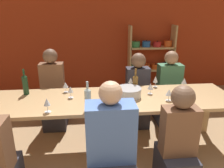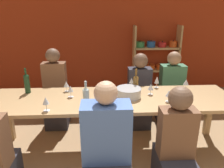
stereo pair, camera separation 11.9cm
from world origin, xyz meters
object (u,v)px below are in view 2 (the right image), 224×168
(wine_glass_white_a, at_px, (71,89))
(wine_glass_white_c, at_px, (66,84))
(wine_bottle_green, at_px, (136,83))
(wine_glass_red_c, at_px, (132,81))
(wine_glass_empty_b, at_px, (169,94))
(dining_table, at_px, (112,104))
(wine_glass_empty_a, at_px, (46,101))
(wine_bottle_amber, at_px, (27,83))
(person_near_c, at_px, (174,152))
(person_near_b, at_px, (106,160))
(wine_bottle_dark, at_px, (86,98))
(wine_glass_white_b, at_px, (157,80))
(wine_glass_red_a, at_px, (186,82))
(person_far_b, at_px, (56,97))
(wine_glass_red_b, at_px, (151,87))
(person_far_a, at_px, (170,97))
(shelf_unit, at_px, (155,66))
(person_far_c, at_px, (139,99))
(mixing_bowl, at_px, (129,92))

(wine_glass_white_a, height_order, wine_glass_white_c, wine_glass_white_a)
(wine_bottle_green, height_order, wine_glass_red_c, wine_bottle_green)
(wine_glass_empty_b, distance_m, wine_glass_red_c, 0.59)
(wine_glass_white_c, bearing_deg, dining_table, -23.59)
(dining_table, height_order, wine_bottle_green, wine_bottle_green)
(wine_glass_empty_a, distance_m, wine_glass_empty_b, 1.41)
(wine_bottle_green, xyz_separation_m, wine_bottle_amber, (-1.42, 0.04, 0.01))
(wine_glass_white_c, distance_m, person_near_c, 1.57)
(dining_table, height_order, person_near_b, person_near_b)
(wine_bottle_dark, distance_m, person_near_c, 1.07)
(wine_glass_white_b, xyz_separation_m, wine_glass_empty_b, (0.02, -0.49, -0.01))
(wine_glass_empty_a, distance_m, wine_glass_red_a, 1.84)
(wine_bottle_green, xyz_separation_m, person_far_b, (-1.17, 0.53, -0.41))
(wine_glass_red_a, height_order, wine_glass_empty_b, wine_glass_red_a)
(wine_glass_red_b, height_order, person_near_c, person_near_c)
(wine_glass_white_b, distance_m, person_far_a, 0.67)
(wine_glass_white_b, bearing_deg, wine_glass_red_c, -174.30)
(wine_bottle_dark, bearing_deg, wine_glass_white_c, 117.78)
(wine_glass_empty_b, bearing_deg, person_far_b, 149.84)
(shelf_unit, distance_m, wine_glass_white_c, 2.54)
(wine_glass_white_a, xyz_separation_m, wine_glass_red_b, (1.02, 0.03, -0.00))
(wine_glass_white_c, bearing_deg, wine_glass_white_a, -67.83)
(dining_table, xyz_separation_m, wine_glass_red_b, (0.50, 0.10, 0.18))
(wine_glass_empty_a, xyz_separation_m, wine_glass_white_b, (1.37, 0.66, -0.01))
(dining_table, bearing_deg, person_near_c, -48.19)
(shelf_unit, bearing_deg, person_far_b, -143.35)
(dining_table, bearing_deg, wine_bottle_green, 32.16)
(wine_glass_empty_a, height_order, person_far_c, person_far_c)
(wine_bottle_amber, distance_m, wine_glass_white_c, 0.51)
(dining_table, xyz_separation_m, wine_glass_white_b, (0.64, 0.35, 0.19))
(person_near_c, height_order, person_far_c, person_far_c)
(wine_bottle_dark, relative_size, wine_glass_white_b, 2.00)
(wine_glass_red_b, relative_size, wine_glass_white_c, 1.03)
(mixing_bowl, relative_size, wine_glass_red_b, 2.21)
(wine_glass_red_b, distance_m, person_far_c, 0.71)
(wine_bottle_dark, height_order, wine_glass_white_c, wine_bottle_dark)
(wine_glass_empty_b, height_order, person_near_b, person_near_b)
(person_near_c, bearing_deg, mixing_bowl, 119.46)
(wine_glass_red_c, relative_size, person_near_b, 0.13)
(wine_glass_white_a, height_order, person_near_c, person_near_c)
(wine_bottle_green, xyz_separation_m, wine_glass_red_b, (0.18, -0.11, -0.02))
(shelf_unit, height_order, wine_glass_empty_b, shelf_unit)
(wine_bottle_dark, relative_size, person_far_b, 0.26)
(wine_bottle_green, height_order, person_far_c, person_far_c)
(wine_glass_red_b, relative_size, person_far_c, 0.12)
(wine_glass_empty_a, relative_size, wine_glass_red_b, 1.11)
(wine_glass_red_a, xyz_separation_m, wine_glass_red_c, (-0.74, 0.05, 0.01))
(dining_table, bearing_deg, wine_glass_white_b, 28.42)
(wine_glass_white_a, height_order, wine_glass_red_c, wine_glass_red_c)
(wine_glass_white_c, xyz_separation_m, person_far_b, (-0.25, 0.47, -0.38))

